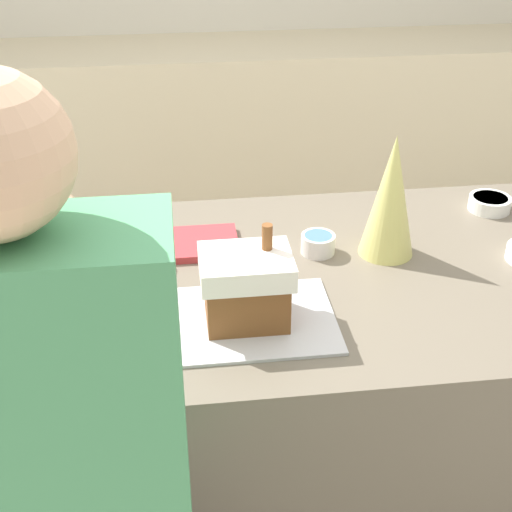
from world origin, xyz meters
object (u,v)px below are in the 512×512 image
(decorative_tree, at_px, (391,196))
(candy_bowl_far_right, at_px, (318,243))
(baking_tray, at_px, (246,320))
(candy_bowl_beside_tree, at_px, (74,267))
(candy_bowl_near_tray_left, at_px, (143,257))
(cookbook, at_px, (204,243))
(candy_bowl_near_tray_right, at_px, (9,222))
(candy_bowl_far_left, at_px, (490,203))
(gingerbread_house, at_px, (246,286))

(decorative_tree, relative_size, candy_bowl_far_right, 3.64)
(baking_tray, height_order, decorative_tree, decorative_tree)
(baking_tray, height_order, candy_bowl_beside_tree, candy_bowl_beside_tree)
(candy_bowl_near_tray_left, bearing_deg, candy_bowl_far_right, 2.24)
(decorative_tree, bearing_deg, candy_bowl_far_right, 173.05)
(decorative_tree, height_order, cookbook, decorative_tree)
(candy_bowl_near_tray_right, bearing_deg, candy_bowl_far_left, -1.86)
(decorative_tree, distance_m, candy_bowl_far_right, 0.23)
(gingerbread_house, bearing_deg, cookbook, 101.66)
(candy_bowl_beside_tree, relative_size, candy_bowl_far_right, 1.32)
(baking_tray, distance_m, candy_bowl_beside_tree, 0.49)
(candy_bowl_far_right, bearing_deg, baking_tray, -127.61)
(gingerbread_house, bearing_deg, candy_bowl_beside_tree, 148.30)
(decorative_tree, height_order, candy_bowl_far_right, decorative_tree)
(baking_tray, distance_m, decorative_tree, 0.52)
(candy_bowl_beside_tree, height_order, candy_bowl_far_right, candy_bowl_far_right)
(candy_bowl_far_left, bearing_deg, decorative_tree, -151.10)
(baking_tray, relative_size, candy_bowl_far_left, 3.30)
(cookbook, bearing_deg, candy_bowl_far_left, 7.72)
(candy_bowl_far_left, relative_size, cookbook, 0.67)
(cookbook, bearing_deg, candy_bowl_near_tray_left, -151.49)
(baking_tray, xyz_separation_m, cookbook, (-0.08, 0.37, 0.01))
(decorative_tree, xyz_separation_m, candy_bowl_near_tray_right, (-1.03, 0.26, -0.14))
(candy_bowl_near_tray_right, bearing_deg, candy_bowl_near_tray_left, -33.63)
(candy_bowl_near_tray_right, xyz_separation_m, candy_bowl_near_tray_left, (0.38, -0.25, 0.00))
(candy_bowl_far_right, height_order, candy_bowl_near_tray_left, same)
(gingerbread_house, bearing_deg, decorative_tree, 33.73)
(candy_bowl_far_left, distance_m, cookbook, 0.87)
(candy_bowl_far_right, distance_m, candy_bowl_near_tray_left, 0.47)
(candy_bowl_far_left, relative_size, candy_bowl_beside_tree, 1.03)
(candy_bowl_far_left, height_order, candy_bowl_far_right, candy_bowl_far_right)
(decorative_tree, bearing_deg, gingerbread_house, -146.27)
(gingerbread_house, distance_m, candy_bowl_beside_tree, 0.49)
(baking_tray, distance_m, cookbook, 0.37)
(candy_bowl_beside_tree, bearing_deg, candy_bowl_far_right, 3.51)
(candy_bowl_near_tray_right, bearing_deg, decorative_tree, -14.00)
(cookbook, bearing_deg, decorative_tree, -10.91)
(candy_bowl_far_right, xyz_separation_m, candy_bowl_near_tray_left, (-0.47, -0.02, 0.00))
(decorative_tree, relative_size, cookbook, 1.80)
(decorative_tree, height_order, candy_bowl_far_left, decorative_tree)
(baking_tray, xyz_separation_m, decorative_tree, (0.41, 0.27, 0.16))
(baking_tray, height_order, candy_bowl_far_right, candy_bowl_far_right)
(baking_tray, height_order, candy_bowl_near_tray_right, candy_bowl_near_tray_right)
(candy_bowl_beside_tree, xyz_separation_m, candy_bowl_far_right, (0.64, 0.04, 0.00))
(gingerbread_house, bearing_deg, baking_tray, -153.47)
(gingerbread_house, bearing_deg, candy_bowl_near_tray_right, 139.51)
(gingerbread_house, xyz_separation_m, cookbook, (-0.08, 0.37, -0.09))
(candy_bowl_near_tray_left, bearing_deg, decorative_tree, -0.34)
(candy_bowl_far_right, relative_size, candy_bowl_near_tray_left, 0.93)
(candy_bowl_near_tray_right, relative_size, candy_bowl_far_right, 1.27)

